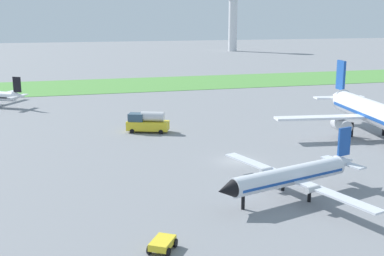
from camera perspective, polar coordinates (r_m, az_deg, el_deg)
The scene contains 7 objects.
ground_plane at distance 63.19m, azimuth 5.17°, elevation -3.79°, with size 600.00×600.00×0.00m, color gray.
grass_taxiway_strip at distance 133.55m, azimuth -6.22°, elevation 4.98°, with size 360.00×28.00×0.08m, color #549342.
airplane_foreground_turboprop at distance 51.06m, azimuth 11.39°, elevation -5.31°, with size 17.86×20.69×6.34m.
airplane_midfield_jet at distance 78.86m, azimuth 19.96°, elevation 1.65°, with size 29.72×29.25×10.52m.
baggage_cart_near_gate at distance 39.90m, azimuth -3.41°, elevation -13.07°, with size 2.77×2.95×0.90m.
fuel_truck_midfield at distance 78.41m, azimuth -5.15°, elevation 0.66°, with size 6.92×4.73×3.29m.
control_tower at distance 260.49m, azimuth 4.72°, elevation 12.87°, with size 8.00×8.00×31.07m.
Camera 1 is at (-21.84, -56.52, 17.94)m, focal length 46.59 mm.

